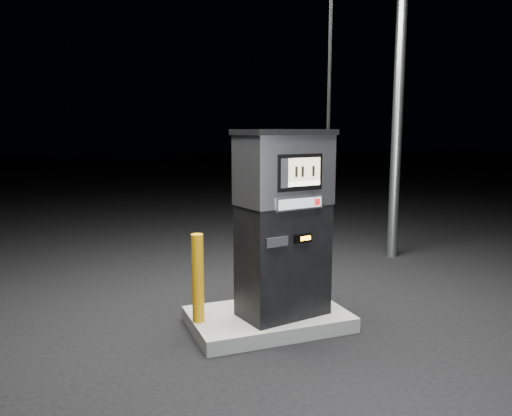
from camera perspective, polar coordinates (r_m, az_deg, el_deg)
name	(u,v)px	position (r m, az deg, el deg)	size (l,w,h in m)	color
ground	(268,326)	(5.36, 1.39, -13.32)	(80.00, 80.00, 0.00)	black
pump_island	(268,319)	(5.33, 1.39, -12.57)	(1.60, 1.00, 0.15)	slate
fuel_dispenser	(284,222)	(5.00, 3.20, -1.59)	(1.08, 0.72, 3.91)	black
bollard_left	(198,278)	(4.96, -6.66, -7.99)	(0.12, 0.12, 0.88)	orange
bollard_right	(319,272)	(5.37, 7.18, -7.32)	(0.10, 0.10, 0.77)	orange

